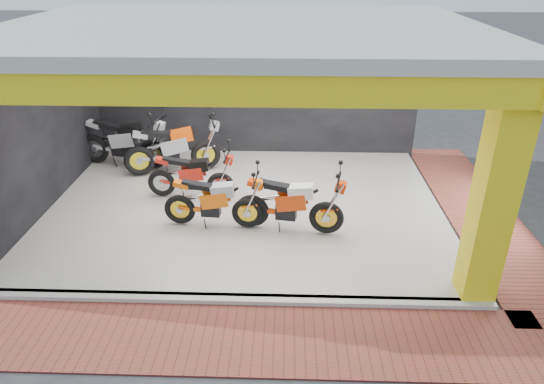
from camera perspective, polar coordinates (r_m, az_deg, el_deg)
The scene contains 16 objects.
ground at distance 8.43m, azimuth -4.23°, elevation -8.41°, with size 80.00×80.00×0.00m, color #2D2D30.
showroom_floor at distance 10.10m, azimuth -3.11°, elevation -1.71°, with size 8.00×6.00×0.10m, color silver.
showroom_ceiling at distance 9.00m, azimuth -3.69°, elevation 18.67°, with size 8.40×6.40×0.20m, color beige.
back_wall at distance 12.39m, azimuth -2.11°, elevation 12.10°, with size 8.20×0.20×3.50m, color black.
left_wall at distance 10.61m, azimuth -26.18°, elevation 6.95°, with size 0.20×6.20×3.50m, color black.
corner_column at distance 7.44m, azimuth 24.71°, elevation -0.40°, with size 0.50×0.50×3.50m, color yellow.
header_beam_front at distance 6.13m, azimuth -6.21°, elevation 12.08°, with size 8.40×0.30×0.40m, color yellow.
header_beam_right at distance 9.54m, azimuth 22.04°, elevation 15.52°, with size 0.30×6.40×0.40m, color yellow.
floor_kerb at distance 7.59m, azimuth -5.03°, elevation -12.48°, with size 8.00×0.20×0.10m, color silver.
paver_front at distance 7.03m, azimuth -5.76°, elevation -16.69°, with size 9.00×1.40×0.03m, color brown.
paver_right at distance 10.83m, azimuth 23.11°, elevation -2.13°, with size 1.40×7.00×0.03m, color brown.
moto_hero at distance 8.78m, azimuth 6.51°, elevation -1.24°, with size 2.15×0.79×1.31m, color red, non-canonical shape.
moto_row_a at distance 8.95m, azimuth -2.94°, elevation -0.84°, with size 2.00×0.74×1.22m, color #FF660A, non-canonical shape.
moto_row_b at distance 10.08m, azimuth -6.12°, elevation 2.22°, with size 1.96×0.73×1.20m, color red, non-canonical shape.
moto_row_c at distance 11.52m, azimuth -7.90°, elevation 5.92°, with size 2.36×0.88×1.44m, color #989A9F, non-canonical shape.
moto_row_d at distance 11.80m, azimuth -13.99°, elevation 5.91°, with size 2.39×0.89×1.46m, color #B0B3B8, non-canonical shape.
Camera 1 is at (0.84, -6.88, 4.79)m, focal length 32.00 mm.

